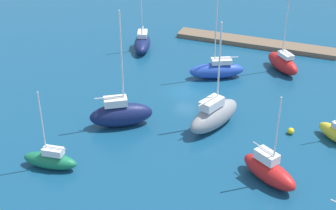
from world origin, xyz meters
The scene contains 11 objects.
water centered at (0.00, 0.00, 0.00)m, with size 160.00×160.00×0.00m, color navy.
pier_dock centered at (-5.10, -18.34, 0.35)m, with size 24.66×3.08×0.70m, color brown.
sailboat_navy_far_south centered at (10.60, -10.63, 1.11)m, with size 4.48×7.16×10.23m.
sailboat_red_lone_south centered at (-10.61, -10.61, 1.27)m, with size 5.92×5.99×11.06m.
sailboat_blue_center_basin centered at (-2.62, -5.39, 1.21)m, with size 7.68×5.47×13.73m.
sailboat_green_far_north centered at (7.53, 20.01, 0.97)m, with size 5.90×2.45×8.70m.
sailboat_gray_west_end centered at (-5.75, 6.80, 1.60)m, with size 5.31×8.30×12.60m.
sailboat_yellow_near_pier centered at (-18.97, 4.71, 0.95)m, with size 4.45×3.89×7.27m.
sailboat_navy_east_end centered at (4.29, 10.23, 1.55)m, with size 7.44×5.98×13.82m.
sailboat_red_lone_north centered at (-13.47, 14.35, 1.26)m, with size 6.63×5.29×9.55m.
mooring_buoy_yellow centered at (-14.26, 5.13, 0.37)m, with size 0.75×0.75×0.75m, color yellow.
Camera 1 is at (-18.10, 54.23, 31.10)m, focal length 53.79 mm.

